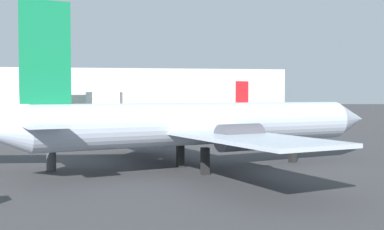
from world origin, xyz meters
name	(u,v)px	position (x,y,z in m)	size (l,w,h in m)	color
airplane_at_gate	(202,124)	(3.14, 25.30, 3.49)	(31.72, 27.82, 11.64)	#B2BCCC
airplane_distant	(288,111)	(27.25, 74.57, 2.76)	(26.61, 19.53, 8.20)	white
terminal_building	(135,92)	(0.48, 139.55, 6.83)	(90.26, 20.61, 13.66)	#B7B7B2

